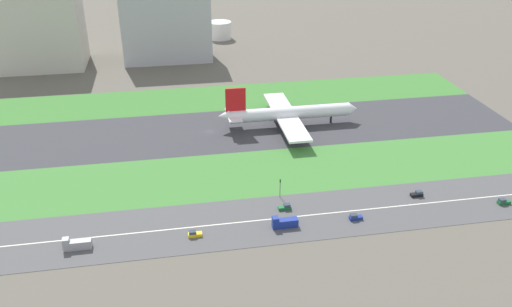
{
  "coord_description": "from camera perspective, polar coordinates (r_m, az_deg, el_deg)",
  "views": [
    {
      "loc": [
        -16.88,
        -214.28,
        98.74
      ],
      "look_at": [
        14.9,
        -36.5,
        6.0
      ],
      "focal_mm": 36.74,
      "sensor_mm": 36.0,
      "label": 1
    }
  ],
  "objects": [
    {
      "name": "highway_centerline",
      "position": [
        173.13,
        -2.75,
        -7.59
      ],
      "size": [
        266.0,
        0.5,
        0.01
      ],
      "primitive_type": "cube",
      "color": "silver",
      "rests_on": "highway"
    },
    {
      "name": "highway",
      "position": [
        173.16,
        -2.75,
        -7.6
      ],
      "size": [
        280.0,
        28.0,
        0.1
      ],
      "primitive_type": "cube",
      "color": "#4C4C4F",
      "rests_on": "ground_plane"
    },
    {
      "name": "terminal_building",
      "position": [
        344.76,
        -22.67,
        12.45
      ],
      "size": [
        50.83,
        36.28,
        45.92
      ],
      "primitive_type": "cube",
      "color": "beige",
      "rests_on": "ground_plane"
    },
    {
      "name": "runway",
      "position": [
        236.52,
        -5.12,
        2.4
      ],
      "size": [
        280.0,
        46.0,
        0.1
      ],
      "primitive_type": "cube",
      "color": "#38383D",
      "rests_on": "ground_plane"
    },
    {
      "name": "grass_median_north",
      "position": [
        274.22,
        -5.96,
        5.94
      ],
      "size": [
        280.0,
        36.0,
        0.1
      ],
      "primitive_type": "cube",
      "color": "#3D7A33",
      "rests_on": "ground_plane"
    },
    {
      "name": "grass_median_south",
      "position": [
        200.13,
        -3.98,
        -2.44
      ],
      "size": [
        280.0,
        36.0,
        0.1
      ],
      "primitive_type": "cube",
      "color": "#427F38",
      "rests_on": "ground_plane"
    },
    {
      "name": "fuel_tank_west",
      "position": [
        386.73,
        -3.97,
        13.25
      ],
      "size": [
        16.62,
        16.62,
        12.05
      ],
      "primitive_type": "cylinder",
      "color": "silver",
      "rests_on": "ground_plane"
    },
    {
      "name": "hangar_building",
      "position": [
        336.9,
        -9.76,
        13.82
      ],
      "size": [
        53.84,
        26.02,
        46.12
      ],
      "primitive_type": "cube",
      "color": "#B2B2B7",
      "rests_on": "ground_plane"
    },
    {
      "name": "car_0",
      "position": [
        195.2,
        17.15,
        -4.24
      ],
      "size": [
        4.4,
        1.8,
        2.0
      ],
      "color": "black",
      "rests_on": "highway"
    },
    {
      "name": "car_4",
      "position": [
        201.53,
        25.34,
        -4.77
      ],
      "size": [
        4.4,
        1.8,
        2.0
      ],
      "rotation": [
        0.0,
        0.0,
        3.14
      ],
      "color": "#19662D",
      "rests_on": "highway"
    },
    {
      "name": "car_1",
      "position": [
        177.42,
        10.75,
        -6.83
      ],
      "size": [
        4.4,
        1.8,
        2.0
      ],
      "rotation": [
        0.0,
        0.0,
        3.14
      ],
      "color": "navy",
      "rests_on": "highway"
    },
    {
      "name": "truck_1",
      "position": [
        170.18,
        -18.96,
        -9.32
      ],
      "size": [
        8.4,
        2.5,
        4.0
      ],
      "rotation": [
        0.0,
        0.0,
        3.14
      ],
      "color": "#99999E",
      "rests_on": "highway"
    },
    {
      "name": "truck_0",
      "position": [
        170.66,
        3.09,
        -7.53
      ],
      "size": [
        8.4,
        2.5,
        4.0
      ],
      "rotation": [
        0.0,
        0.0,
        3.14
      ],
      "color": "navy",
      "rests_on": "highway"
    },
    {
      "name": "car_2",
      "position": [
        179.68,
        3.21,
        -5.85
      ],
      "size": [
        4.4,
        1.8,
        2.0
      ],
      "color": "#19662D",
      "rests_on": "highway"
    },
    {
      "name": "car_3",
      "position": [
        167.82,
        -6.73,
        -8.69
      ],
      "size": [
        4.4,
        1.8,
        2.0
      ],
      "rotation": [
        0.0,
        0.0,
        3.14
      ],
      "color": "yellow",
      "rests_on": "highway"
    },
    {
      "name": "ground_plane",
      "position": [
        236.54,
        -5.12,
        2.39
      ],
      "size": [
        800.0,
        800.0,
        0.0
      ],
      "primitive_type": "plane",
      "color": "#5B564C"
    },
    {
      "name": "airliner",
      "position": [
        239.22,
        3.35,
        4.38
      ],
      "size": [
        65.0,
        56.0,
        19.7
      ],
      "color": "white",
      "rests_on": "runway"
    },
    {
      "name": "traffic_light",
      "position": [
        184.48,
        2.64,
        -3.65
      ],
      "size": [
        0.36,
        0.5,
        7.2
      ],
      "color": "#4C4C51",
      "rests_on": "highway"
    }
  ]
}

